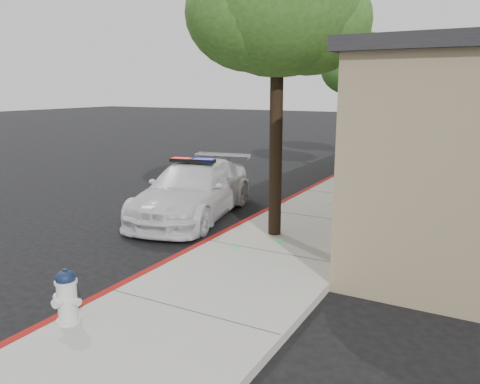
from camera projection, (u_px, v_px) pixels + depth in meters
name	position (u px, v px, depth m)	size (l,w,h in m)	color
ground	(205.00, 246.00, 10.58)	(120.00, 120.00, 0.00)	black
sidewalk	(319.00, 220.00, 12.38)	(3.20, 60.00, 0.15)	#99978B
red_curb	(266.00, 213.00, 13.10)	(0.14, 60.00, 0.16)	maroon
police_car	(193.00, 190.00, 12.86)	(3.04, 5.43, 1.61)	silver
fire_hydrant	(67.00, 296.00, 6.74)	(0.46, 0.40, 0.81)	silver
street_tree_near	(278.00, 11.00, 9.93)	(3.70, 3.57, 6.54)	black
street_tree_mid	(360.00, 68.00, 17.56)	(2.79, 2.92, 5.33)	black
street_tree_far	(386.00, 69.00, 21.18)	(3.14, 2.90, 5.49)	black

